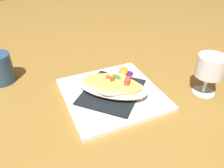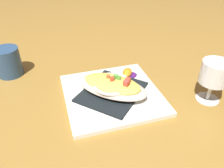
{
  "view_description": "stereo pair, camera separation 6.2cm",
  "coord_description": "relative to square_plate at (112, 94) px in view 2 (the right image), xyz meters",
  "views": [
    {
      "loc": [
        -0.46,
        0.22,
        0.4
      ],
      "look_at": [
        0.0,
        0.0,
        0.04
      ],
      "focal_mm": 35.61,
      "sensor_mm": 36.0,
      "label": 1
    },
    {
      "loc": [
        -0.49,
        0.16,
        0.4
      ],
      "look_at": [
        0.0,
        0.0,
        0.04
      ],
      "focal_mm": 35.61,
      "sensor_mm": 36.0,
      "label": 2
    }
  ],
  "objects": [
    {
      "name": "square_plate",
      "position": [
        0.0,
        0.0,
        0.0
      ],
      "size": [
        0.27,
        0.27,
        0.01
      ],
      "primitive_type": "cube",
      "rotation": [
        0.0,
        0.0,
        -0.02
      ],
      "color": "white",
      "rests_on": "ground_plane"
    },
    {
      "name": "folded_napkin",
      "position": [
        0.0,
        0.0,
        0.01
      ],
      "size": [
        0.24,
        0.24,
        0.01
      ],
      "primitive_type": "cube",
      "rotation": [
        0.0,
        0.0,
        0.75
      ],
      "color": "black",
      "rests_on": "square_plate"
    },
    {
      "name": "coffee_mug",
      "position": [
        0.22,
        0.29,
        0.04
      ],
      "size": [
        0.08,
        0.11,
        0.09
      ],
      "color": "navy",
      "rests_on": "ground_plane"
    },
    {
      "name": "stemmed_glass",
      "position": [
        -0.1,
        -0.25,
        0.08
      ],
      "size": [
        0.08,
        0.08,
        0.12
      ],
      "color": "white",
      "rests_on": "ground_plane"
    },
    {
      "name": "orange_garnish",
      "position": [
        0.07,
        -0.08,
        0.02
      ],
      "size": [
        0.06,
        0.06,
        0.02
      ],
      "color": "#471964",
      "rests_on": "square_plate"
    },
    {
      "name": "ground_plane",
      "position": [
        0.0,
        0.0,
        -0.01
      ],
      "size": [
        2.6,
        2.6,
        0.0
      ],
      "primitive_type": "plane",
      "color": "olive"
    },
    {
      "name": "gratin_dish",
      "position": [
        -0.0,
        -0.0,
        0.03
      ],
      "size": [
        0.22,
        0.22,
        0.05
      ],
      "color": "beige",
      "rests_on": "folded_napkin"
    }
  ]
}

